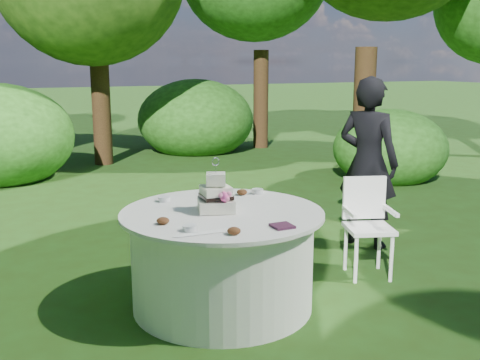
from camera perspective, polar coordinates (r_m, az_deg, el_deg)
name	(u,v)px	position (r m, az deg, el deg)	size (l,w,h in m)	color
ground	(223,305)	(4.55, -1.76, -12.57)	(80.00, 80.00, 0.00)	#223D10
napkins	(282,226)	(3.89, 4.31, -4.68)	(0.14, 0.14, 0.02)	#441D36
feather_plume	(206,233)	(3.75, -3.44, -5.35)	(0.48, 0.07, 0.01)	white
guest	(368,163)	(5.88, 12.86, 1.72)	(0.64, 0.42, 1.75)	black
table	(222,258)	(4.41, -1.79, -7.97)	(1.56, 1.56, 0.77)	white
cake	(216,197)	(4.26, -2.43, -1.71)	(0.33, 0.33, 0.41)	white
chair	(367,218)	(5.16, 12.77, -3.81)	(0.50, 0.50, 0.88)	silver
votives	(206,204)	(4.41, -3.50, -2.50)	(1.00, 0.96, 0.04)	white
petal_cups	(215,213)	(4.16, -2.60, -3.33)	(0.96, 1.09, 0.05)	#562D16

